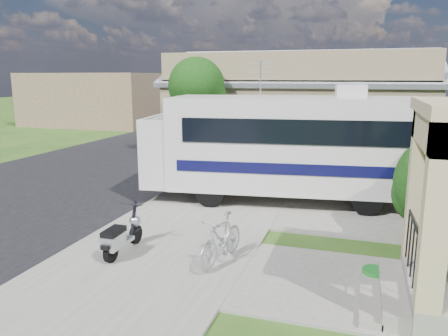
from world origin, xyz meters
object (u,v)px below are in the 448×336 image
(pickup_truck, at_px, (185,131))
(garden_hose, at_px, (375,276))
(motorhome, at_px, (284,144))
(scooter, at_px, (121,237))
(van, at_px, (219,119))
(bicycle, at_px, (221,242))

(pickup_truck, bearing_deg, garden_hose, 119.03)
(motorhome, distance_m, scooter, 5.97)
(garden_hose, bearing_deg, van, 115.56)
(bicycle, bearing_deg, motorhome, 96.69)
(pickup_truck, bearing_deg, motorhome, 122.16)
(scooter, bearing_deg, garden_hose, 3.79)
(motorhome, xyz_separation_m, garden_hose, (2.62, -4.83, -1.68))
(motorhome, relative_size, van, 1.49)
(garden_hose, bearing_deg, motorhome, 118.43)
(van, height_order, garden_hose, van)
(scooter, relative_size, van, 0.27)
(bicycle, bearing_deg, van, 119.04)
(scooter, height_order, van, van)
(pickup_truck, relative_size, van, 1.09)
(pickup_truck, height_order, garden_hose, pickup_truck)
(bicycle, distance_m, van, 22.29)
(scooter, relative_size, pickup_truck, 0.25)
(bicycle, distance_m, pickup_truck, 15.28)
(bicycle, height_order, van, van)
(scooter, xyz_separation_m, garden_hose, (5.10, 0.43, -0.35))
(bicycle, height_order, pickup_truck, pickup_truck)
(motorhome, relative_size, garden_hose, 18.29)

